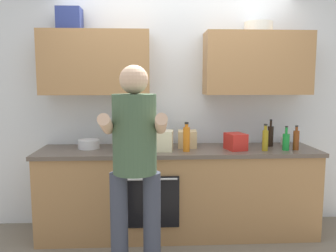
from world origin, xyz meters
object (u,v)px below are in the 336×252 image
at_px(grocery_bag_rice, 160,141).
at_px(person_standing, 135,156).
at_px(bottle_juice, 186,139).
at_px(potted_herb, 126,135).
at_px(bottle_soy, 270,136).
at_px(bottle_vinegar, 296,140).
at_px(mixing_bowl, 89,144).
at_px(cup_stoneware, 150,142).
at_px(grocery_bag_bread, 187,139).
at_px(grocery_bag_crisps, 236,142).
at_px(knife_block, 121,141).
at_px(bottle_oil, 265,139).
at_px(cup_coffee, 285,141).
at_px(bottle_soda, 286,141).

bearing_deg(grocery_bag_rice, person_standing, -106.42).
distance_m(bottle_juice, potted_herb, 0.64).
xyz_separation_m(bottle_soy, bottle_vinegar, (0.19, -0.21, -0.01)).
xyz_separation_m(bottle_vinegar, mixing_bowl, (-2.10, 0.19, -0.06)).
distance_m(cup_stoneware, grocery_bag_rice, 0.24).
bearing_deg(person_standing, bottle_vinegar, 24.05).
relative_size(person_standing, grocery_bag_bread, 7.95).
distance_m(bottle_juice, grocery_bag_crisps, 0.51).
bearing_deg(cup_stoneware, grocery_bag_bread, -4.40).
bearing_deg(bottle_soy, bottle_vinegar, -48.58).
relative_size(knife_block, grocery_bag_bread, 1.28).
relative_size(bottle_oil, bottle_juice, 0.93).
bearing_deg(mixing_bowl, cup_coffee, 2.98).
bearing_deg(bottle_juice, bottle_oil, -0.58).
relative_size(person_standing, bottle_oil, 6.34).
bearing_deg(mixing_bowl, bottle_soda, -5.60).
bearing_deg(cup_stoneware, cup_coffee, 1.87).
distance_m(bottle_oil, grocery_bag_bread, 0.79).
height_order(cup_stoneware, knife_block, knife_block).
xyz_separation_m(bottle_soy, grocery_bag_rice, (-1.18, -0.17, -0.01)).
xyz_separation_m(person_standing, knife_block, (-0.16, 0.68, -0.00)).
relative_size(bottle_soda, knife_block, 0.89).
xyz_separation_m(bottle_soda, cup_coffee, (0.11, 0.30, -0.05)).
xyz_separation_m(bottle_soda, grocery_bag_crisps, (-0.50, 0.06, -0.01)).
relative_size(cup_stoneware, cup_coffee, 1.19).
height_order(grocery_bag_bread, grocery_bag_crisps, grocery_bag_bread).
xyz_separation_m(bottle_oil, grocery_bag_bread, (-0.75, 0.24, -0.03)).
bearing_deg(bottle_juice, grocery_bag_rice, 167.96).
bearing_deg(mixing_bowl, bottle_vinegar, -5.05).
bearing_deg(cup_coffee, grocery_bag_bread, -175.84).
height_order(bottle_soda, cup_coffee, bottle_soda).
bearing_deg(bottle_vinegar, mixing_bowl, 174.95).
bearing_deg(bottle_soda, grocery_bag_bread, 166.88).
relative_size(person_standing, cup_stoneware, 16.85).
xyz_separation_m(bottle_soda, potted_herb, (-1.61, 0.19, 0.05)).
relative_size(bottle_vinegar, grocery_bag_crisps, 1.18).
distance_m(bottle_vinegar, cup_coffee, 0.30).
height_order(bottle_oil, cup_stoneware, bottle_oil).
relative_size(cup_stoneware, potted_herb, 0.40).
height_order(bottle_juice, mixing_bowl, bottle_juice).
xyz_separation_m(bottle_soda, bottle_juice, (-1.00, -0.01, 0.04)).
bearing_deg(bottle_soda, grocery_bag_crisps, 173.40).
bearing_deg(potted_herb, mixing_bowl, 179.42).
relative_size(bottle_soda, grocery_bag_rice, 0.99).
bearing_deg(bottle_vinegar, knife_block, -179.05).
xyz_separation_m(cup_stoneware, grocery_bag_bread, (0.40, -0.03, 0.04)).
distance_m(mixing_bowl, grocery_bag_rice, 0.75).
distance_m(bottle_oil, bottle_soda, 0.22).
relative_size(knife_block, potted_herb, 1.07).
bearing_deg(bottle_soda, cup_stoneware, 169.36).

